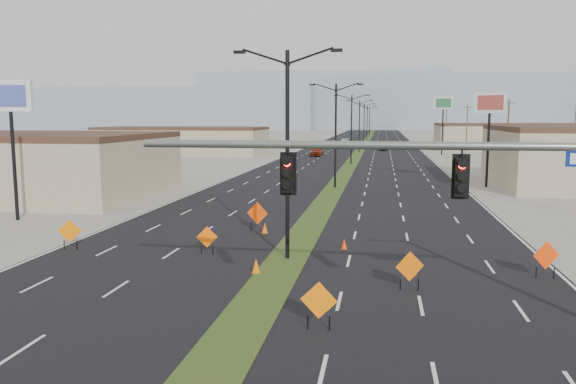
% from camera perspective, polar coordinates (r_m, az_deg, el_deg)
% --- Properties ---
extents(ground, '(600.00, 600.00, 0.00)m').
position_cam_1_polar(ground, '(16.63, -7.27, -16.99)').
color(ground, gray).
rests_on(ground, ground).
extents(road_surface, '(25.00, 400.00, 0.02)m').
position_cam_1_polar(road_surface, '(114.74, 7.30, 4.16)').
color(road_surface, black).
rests_on(road_surface, ground).
extents(median_strip, '(2.00, 400.00, 0.04)m').
position_cam_1_polar(median_strip, '(114.74, 7.30, 4.16)').
color(median_strip, '#303F16').
rests_on(median_strip, ground).
extents(building_sw_far, '(30.00, 14.00, 4.50)m').
position_cam_1_polar(building_sw_far, '(106.03, -10.64, 5.03)').
color(building_sw_far, tan).
rests_on(building_sw_far, ground).
extents(building_se_far, '(44.00, 16.00, 5.00)m').
position_cam_1_polar(building_se_far, '(128.96, 24.69, 5.02)').
color(building_se_far, tan).
rests_on(building_se_far, ground).
extents(mesa_west, '(180.00, 50.00, 22.00)m').
position_cam_1_polar(mesa_west, '(319.70, -13.53, 8.21)').
color(mesa_west, gray).
rests_on(mesa_west, ground).
extents(mesa_center, '(220.00, 50.00, 28.00)m').
position_cam_1_polar(mesa_center, '(316.53, 16.16, 8.67)').
color(mesa_center, gray).
rests_on(mesa_center, ground).
extents(mesa_backdrop, '(140.00, 50.00, 32.00)m').
position_cam_1_polar(mesa_backdrop, '(336.34, 3.69, 9.22)').
color(mesa_backdrop, gray).
rests_on(mesa_backdrop, ground).
extents(signal_mast, '(16.30, 0.60, 8.00)m').
position_cam_1_polar(signal_mast, '(17.08, 23.29, -0.13)').
color(signal_mast, slate).
rests_on(signal_mast, ground).
extents(streetlight_0, '(5.15, 0.24, 10.02)m').
position_cam_1_polar(streetlight_0, '(26.86, -0.06, 4.47)').
color(streetlight_0, black).
rests_on(streetlight_0, ground).
extents(streetlight_1, '(5.15, 0.24, 10.02)m').
position_cam_1_polar(streetlight_1, '(54.65, 4.86, 6.08)').
color(streetlight_1, black).
rests_on(streetlight_1, ground).
extents(streetlight_2, '(5.15, 0.24, 10.02)m').
position_cam_1_polar(streetlight_2, '(82.58, 6.47, 6.59)').
color(streetlight_2, black).
rests_on(streetlight_2, ground).
extents(streetlight_3, '(5.15, 0.24, 10.02)m').
position_cam_1_polar(streetlight_3, '(110.55, 7.26, 6.84)').
color(streetlight_3, black).
rests_on(streetlight_3, ground).
extents(streetlight_4, '(5.15, 0.24, 10.02)m').
position_cam_1_polar(streetlight_4, '(138.53, 7.73, 6.99)').
color(streetlight_4, black).
rests_on(streetlight_4, ground).
extents(streetlight_5, '(5.15, 0.24, 10.02)m').
position_cam_1_polar(streetlight_5, '(166.51, 8.05, 7.09)').
color(streetlight_5, black).
rests_on(streetlight_5, ground).
extents(streetlight_6, '(5.15, 0.24, 10.02)m').
position_cam_1_polar(streetlight_6, '(194.50, 8.27, 7.16)').
color(streetlight_6, black).
rests_on(streetlight_6, ground).
extents(utility_pole_1, '(1.60, 0.20, 9.00)m').
position_cam_1_polar(utility_pole_1, '(76.08, 21.40, 5.46)').
color(utility_pole_1, '#4C3823').
rests_on(utility_pole_1, ground).
extents(utility_pole_2, '(1.60, 0.20, 9.00)m').
position_cam_1_polar(utility_pole_2, '(110.57, 17.70, 6.16)').
color(utility_pole_2, '#4C3823').
rests_on(utility_pole_2, ground).
extents(utility_pole_3, '(1.60, 0.20, 9.00)m').
position_cam_1_polar(utility_pole_3, '(145.30, 15.76, 6.51)').
color(utility_pole_3, '#4C3823').
rests_on(utility_pole_3, ground).
extents(car_left, '(2.11, 4.69, 1.56)m').
position_cam_1_polar(car_left, '(99.12, 2.96, 4.12)').
color(car_left, maroon).
rests_on(car_left, ground).
extents(car_mid, '(1.44, 3.93, 1.28)m').
position_cam_1_polar(car_mid, '(116.64, 9.66, 4.49)').
color(car_mid, black).
rests_on(car_mid, ground).
extents(car_far, '(2.38, 5.61, 1.62)m').
position_cam_1_polar(car_far, '(136.80, 5.76, 5.08)').
color(car_far, silver).
rests_on(car_far, ground).
extents(construction_sign_0, '(1.18, 0.38, 1.63)m').
position_cam_1_polar(construction_sign_0, '(31.42, -21.29, -3.80)').
color(construction_sign_0, '#DA6B04').
rests_on(construction_sign_0, ground).
extents(construction_sign_1, '(1.04, 0.32, 1.42)m').
position_cam_1_polar(construction_sign_1, '(28.72, -8.23, -4.66)').
color(construction_sign_1, '#FF5C05').
rests_on(construction_sign_1, ground).
extents(construction_sign_2, '(1.34, 0.30, 1.81)m').
position_cam_1_polar(construction_sign_2, '(33.93, -3.13, -2.27)').
color(construction_sign_2, '#F34205').
rests_on(construction_sign_2, ground).
extents(construction_sign_3, '(1.23, 0.17, 1.64)m').
position_cam_1_polar(construction_sign_3, '(18.54, 3.14, -11.10)').
color(construction_sign_3, orange).
rests_on(construction_sign_3, ground).
extents(construction_sign_4, '(1.13, 0.51, 1.61)m').
position_cam_1_polar(construction_sign_4, '(23.05, 12.27, -7.53)').
color(construction_sign_4, '#DF5E04').
rests_on(construction_sign_4, ground).
extents(construction_sign_5, '(1.18, 0.46, 1.65)m').
position_cam_1_polar(construction_sign_5, '(26.57, 24.74, -5.99)').
color(construction_sign_5, '#E53604').
rests_on(construction_sign_5, ground).
extents(cone_0, '(0.46, 0.46, 0.69)m').
position_cam_1_polar(cone_0, '(25.10, -3.26, -7.54)').
color(cone_0, '#DF5F04').
rests_on(cone_0, ground).
extents(cone_1, '(0.44, 0.44, 0.55)m').
position_cam_1_polar(cone_1, '(29.70, 5.72, -5.29)').
color(cone_1, '#F73205').
rests_on(cone_1, ground).
extents(cone_2, '(0.33, 0.33, 0.54)m').
position_cam_1_polar(cone_2, '(25.39, 12.56, -7.71)').
color(cone_2, '#FF4C05').
rests_on(cone_2, ground).
extents(cone_3, '(0.52, 0.52, 0.65)m').
position_cam_1_polar(cone_3, '(33.54, -2.37, -3.67)').
color(cone_3, '#DD4D04').
rests_on(cone_3, ground).
extents(pole_sign_west, '(3.04, 0.69, 9.26)m').
position_cam_1_polar(pole_sign_west, '(41.49, -26.38, 7.75)').
color(pole_sign_west, black).
rests_on(pole_sign_west, ground).
extents(pole_sign_east_near, '(2.92, 1.51, 9.28)m').
position_cam_1_polar(pole_sign_east_near, '(58.38, 19.82, 7.85)').
color(pole_sign_east_near, black).
rests_on(pole_sign_east_near, ground).
extents(pole_sign_east_far, '(3.34, 1.46, 10.46)m').
position_cam_1_polar(pole_sign_east_far, '(105.88, 15.50, 8.32)').
color(pole_sign_east_far, black).
rests_on(pole_sign_east_far, ground).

